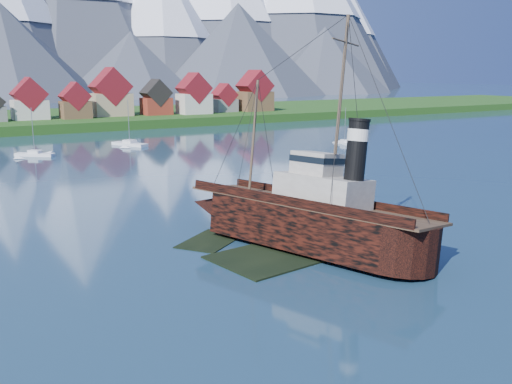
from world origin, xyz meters
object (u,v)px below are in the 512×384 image
sailboat_c (35,155)px  sailboat_d (345,143)px  sailboat_e (130,145)px  tugboat_wreck (297,216)px

sailboat_c → sailboat_d: size_ratio=1.14×
sailboat_d → sailboat_e: (-49.47, 26.21, 0.04)m
sailboat_c → sailboat_d: (74.00, -19.28, -0.03)m
tugboat_wreck → sailboat_c: size_ratio=2.87×
sailboat_c → sailboat_d: bearing=-65.5°
sailboat_e → sailboat_c: bearing=170.3°
sailboat_c → sailboat_e: 25.49m
sailboat_c → sailboat_d: 76.47m
tugboat_wreck → sailboat_e: 93.21m
sailboat_e → sailboat_d: bearing=-53.4°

